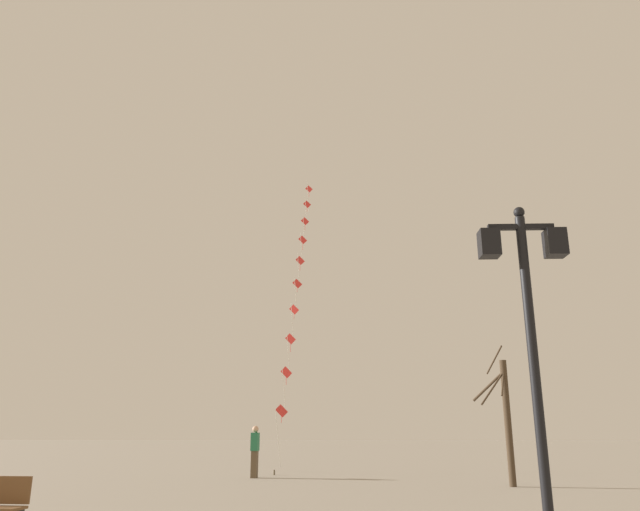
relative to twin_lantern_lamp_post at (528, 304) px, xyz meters
name	(u,v)px	position (x,y,z in m)	size (l,w,h in m)	color
ground_plane	(326,480)	(-3.17, 12.43, -3.28)	(160.00, 160.00, 0.00)	gray
twin_lantern_lamp_post	(528,304)	(0.00, 0.00, 0.00)	(1.23, 0.28, 4.74)	black
kite_train	(298,280)	(-4.86, 22.36, 5.87)	(0.89, 14.76, 17.46)	brown
kite_flyer	(255,450)	(-5.62, 13.24, -2.38)	(0.27, 0.62, 1.71)	brown
bare_tree	(506,417)	(2.24, 10.20, -1.34)	(1.04, 1.77, 4.06)	#423323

